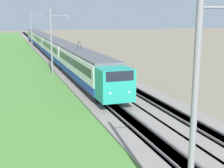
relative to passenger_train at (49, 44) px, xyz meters
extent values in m
cube|color=gray|center=(-14.13, 0.00, -2.23)|extent=(240.00, 4.40, 0.30)
cube|color=gray|center=(-14.13, -4.15, -2.23)|extent=(240.00, 4.40, 0.30)
cube|color=#4C4238|center=(-14.13, 0.00, -2.23)|extent=(240.00, 1.57, 0.30)
cube|color=gray|center=(-14.13, 0.53, -2.00)|extent=(240.00, 0.07, 0.15)
cube|color=gray|center=(-14.13, -0.53, -2.00)|extent=(240.00, 0.07, 0.15)
cube|color=#4C4238|center=(-14.13, -4.15, -2.23)|extent=(240.00, 1.57, 0.30)
cube|color=gray|center=(-14.13, -3.62, -2.00)|extent=(240.00, 0.07, 0.15)
cube|color=gray|center=(-14.13, -4.68, -2.00)|extent=(240.00, 0.07, 0.15)
cube|color=#4C8438|center=(-14.13, 6.09, -2.32)|extent=(240.00, 12.68, 0.12)
cube|color=teal|center=(-42.31, 0.00, -0.01)|extent=(2.59, 2.87, 2.74)
cube|color=black|center=(-42.70, 0.00, 0.91)|extent=(1.87, 2.39, 0.82)
sphere|color=#F2EAC6|center=(-43.56, 0.82, -0.46)|extent=(0.20, 0.20, 0.20)
sphere|color=#F2EAC6|center=(-43.56, -0.82, -0.46)|extent=(0.20, 0.20, 0.20)
cube|color=navy|center=(-31.72, 0.00, -1.00)|extent=(18.60, 2.99, 0.77)
cube|color=silver|center=(-31.72, 0.00, 0.37)|extent=(18.60, 2.99, 1.97)
cube|color=black|center=(-31.72, 0.00, 0.53)|extent=(17.11, 3.01, 0.83)
cube|color=#515156|center=(-31.72, 0.00, 1.48)|extent=(18.60, 2.75, 0.25)
cube|color=black|center=(-31.72, 0.00, -1.65)|extent=(17.67, 2.54, 0.55)
cylinder|color=black|center=(-39.22, 0.53, -1.50)|extent=(0.86, 0.12, 0.86)
cylinder|color=black|center=(-39.22, -0.53, -1.50)|extent=(0.86, 0.12, 0.86)
cube|color=navy|center=(-11.22, 0.00, -1.00)|extent=(21.19, 2.99, 0.77)
cube|color=silver|center=(-11.22, 0.00, 0.37)|extent=(21.19, 2.99, 1.97)
cube|color=black|center=(-11.22, 0.00, 0.53)|extent=(19.50, 3.01, 0.83)
cube|color=#515156|center=(-11.22, 0.00, 1.48)|extent=(21.19, 2.75, 0.25)
cube|color=black|center=(-11.22, 0.00, -1.65)|extent=(20.13, 2.54, 0.55)
cube|color=navy|center=(10.57, 0.00, -1.00)|extent=(21.19, 2.99, 0.77)
cube|color=silver|center=(10.57, 0.00, 0.37)|extent=(21.19, 2.99, 1.97)
cube|color=black|center=(10.57, 0.00, 0.53)|extent=(19.50, 3.01, 0.83)
cube|color=#515156|center=(10.57, 0.00, 1.48)|extent=(21.19, 2.75, 0.25)
cube|color=black|center=(10.57, 0.00, -1.65)|extent=(20.13, 2.54, 0.55)
cube|color=navy|center=(32.36, 0.00, -1.00)|extent=(21.19, 2.99, 0.77)
cube|color=silver|center=(32.36, 0.00, 0.37)|extent=(21.19, 2.99, 1.97)
cube|color=black|center=(32.36, 0.00, 0.53)|extent=(19.50, 3.01, 0.83)
cube|color=#515156|center=(32.36, 0.00, 1.48)|extent=(21.19, 2.75, 0.25)
cube|color=black|center=(32.36, 0.00, -1.65)|extent=(20.13, 2.54, 0.55)
cylinder|color=black|center=(-28.93, 0.17, 2.16)|extent=(0.06, 0.33, 1.08)
cylinder|color=black|center=(-28.93, -0.17, 2.16)|extent=(0.06, 0.33, 1.08)
cube|color=black|center=(-39.22, 0.00, -2.38)|extent=(0.10, 0.10, 0.00)
cylinder|color=slate|center=(-58.29, 2.76, 2.18)|extent=(0.22, 0.22, 9.11)
cylinder|color=slate|center=(-24.22, 2.76, 2.14)|extent=(0.22, 0.22, 9.03)
cylinder|color=slate|center=(-24.22, 1.56, 5.75)|extent=(0.08, 2.40, 0.08)
cylinder|color=#B2ADA8|center=(-24.22, 0.36, 5.55)|extent=(0.10, 0.10, 0.30)
cylinder|color=slate|center=(9.85, 2.76, 2.42)|extent=(0.22, 0.22, 9.60)
cylinder|color=slate|center=(9.85, 1.56, 6.32)|extent=(0.08, 2.40, 0.08)
cylinder|color=#B2ADA8|center=(9.85, 0.36, 6.12)|extent=(0.10, 0.10, 0.30)
camera|label=1|loc=(-66.73, 8.45, 5.53)|focal=50.00mm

